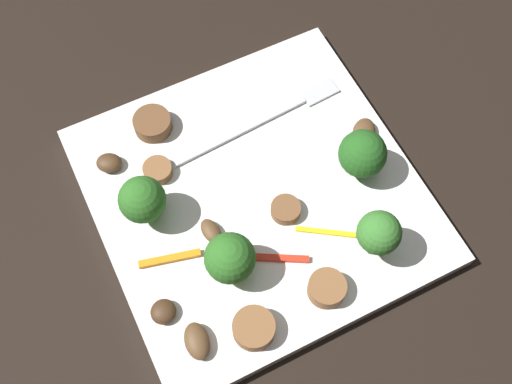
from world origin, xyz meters
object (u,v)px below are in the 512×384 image
(mushroom_2, at_px, (109,163))
(fork, at_px, (268,118))
(sausage_slice_3, at_px, (153,124))
(pepper_strip_2, at_px, (277,258))
(plate, at_px, (256,196))
(mushroom_3, at_px, (163,312))
(sausage_slice_1, at_px, (158,170))
(broccoli_floret_0, at_px, (142,200))
(broccoli_floret_3, at_px, (230,258))
(sausage_slice_2, at_px, (327,288))
(sausage_slice_4, at_px, (286,210))
(pepper_strip_0, at_px, (170,259))
(mushroom_1, at_px, (211,231))
(mushroom_4, at_px, (364,132))
(pepper_strip_1, at_px, (326,232))
(sausage_slice_0, at_px, (254,328))
(broccoli_floret_1, at_px, (379,233))
(mushroom_0, at_px, (197,341))
(broccoli_floret_2, at_px, (363,154))

(mushroom_2, bearing_deg, fork, -7.02)
(sausage_slice_3, height_order, pepper_strip_2, sausage_slice_3)
(plate, height_order, mushroom_3, mushroom_3)
(mushroom_2, bearing_deg, plate, -37.55)
(sausage_slice_1, bearing_deg, pepper_strip_2, -64.12)
(broccoli_floret_0, xyz_separation_m, broccoli_floret_3, (0.04, -0.08, -0.00))
(broccoli_floret_0, bearing_deg, sausage_slice_2, -50.56)
(broccoli_floret_3, xyz_separation_m, pepper_strip_2, (0.04, -0.01, -0.03))
(sausage_slice_4, bearing_deg, pepper_strip_0, 177.74)
(mushroom_1, bearing_deg, mushroom_4, 9.23)
(sausage_slice_1, xyz_separation_m, mushroom_4, (0.19, -0.05, 0.00))
(sausage_slice_4, height_order, mushroom_3, same)
(broccoli_floret_3, distance_m, mushroom_2, 0.15)
(sausage_slice_4, bearing_deg, fork, 72.37)
(sausage_slice_2, height_order, mushroom_3, sausage_slice_2)
(mushroom_4, xyz_separation_m, pepper_strip_1, (-0.08, -0.07, -0.00))
(broccoli_floret_0, height_order, pepper_strip_1, broccoli_floret_0)
(sausage_slice_2, distance_m, pepper_strip_2, 0.05)
(broccoli_floret_3, bearing_deg, fork, 51.60)
(sausage_slice_1, xyz_separation_m, pepper_strip_2, (0.06, -0.12, -0.00))
(sausage_slice_3, height_order, pepper_strip_1, sausage_slice_3)
(fork, relative_size, mushroom_2, 7.77)
(broccoli_floret_0, distance_m, sausage_slice_0, 0.14)
(broccoli_floret_0, bearing_deg, pepper_strip_0, -88.50)
(fork, bearing_deg, broccoli_floret_3, -132.47)
(mushroom_3, bearing_deg, sausage_slice_0, -37.18)
(fork, height_order, broccoli_floret_3, broccoli_floret_3)
(sausage_slice_0, height_order, pepper_strip_1, sausage_slice_0)
(fork, relative_size, mushroom_1, 7.25)
(mushroom_2, height_order, mushroom_4, same)
(pepper_strip_1, bearing_deg, mushroom_2, 134.92)
(broccoli_floret_1, xyz_separation_m, mushroom_0, (-0.17, -0.01, -0.03))
(plate, height_order, pepper_strip_2, pepper_strip_2)
(fork, distance_m, sausage_slice_0, 0.20)
(sausage_slice_2, bearing_deg, pepper_strip_1, 61.31)
(plate, bearing_deg, sausage_slice_0, -117.13)
(broccoli_floret_1, bearing_deg, broccoli_floret_0, 144.27)
(fork, bearing_deg, mushroom_1, -143.49)
(fork, bearing_deg, sausage_slice_0, -124.08)
(plate, distance_m, mushroom_4, 0.12)
(mushroom_3, relative_size, pepper_strip_2, 0.40)
(plate, height_order, sausage_slice_1, sausage_slice_1)
(sausage_slice_0, bearing_deg, mushroom_2, 104.71)
(sausage_slice_0, xyz_separation_m, pepper_strip_0, (-0.04, 0.09, -0.01))
(broccoli_floret_2, height_order, mushroom_1, broccoli_floret_2)
(sausage_slice_0, relative_size, sausage_slice_3, 0.98)
(sausage_slice_1, xyz_separation_m, mushroom_3, (-0.05, -0.12, 0.00))
(broccoli_floret_3, distance_m, mushroom_3, 0.07)
(broccoli_floret_1, relative_size, pepper_strip_1, 1.08)
(plate, distance_m, pepper_strip_1, 0.07)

